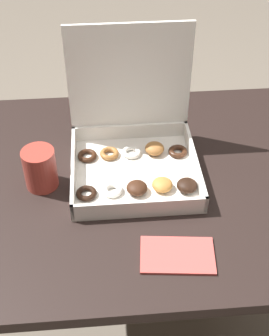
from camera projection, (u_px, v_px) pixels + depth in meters
ground_plane at (140, 329)px, 1.65m from camera, size 8.00×8.00×0.00m
dining_table at (141, 209)px, 1.24m from camera, size 0.99×0.76×0.73m
donut_box at (135, 140)px, 1.16m from camera, size 0.31×0.30×0.33m
coffee_mug at (40, 168)px, 1.11m from camera, size 0.08×0.08×0.10m
paper_napkin at (177, 255)px, 0.98m from camera, size 0.16×0.11×0.01m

